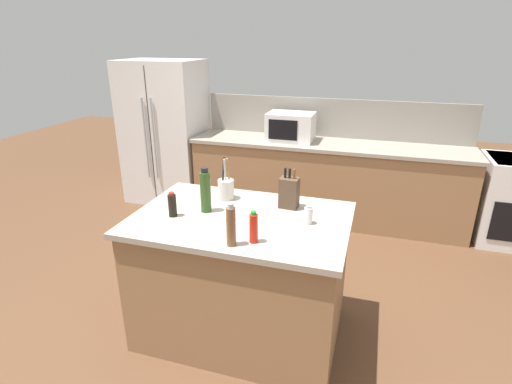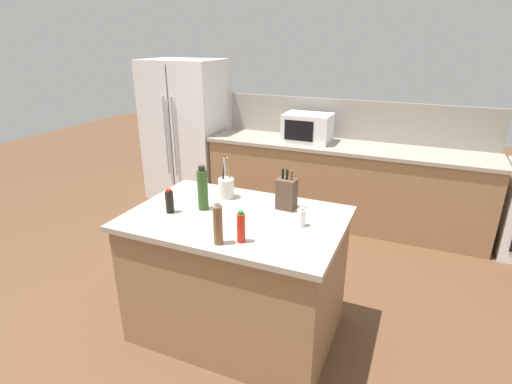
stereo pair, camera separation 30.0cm
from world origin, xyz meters
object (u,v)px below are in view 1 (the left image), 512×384
(refrigerator, at_px, (165,132))
(hot_sauce_bottle, at_px, (254,228))
(microwave, at_px, (291,127))
(utensil_crock, at_px, (226,189))
(knife_block, at_px, (289,192))
(soy_sauce_bottle, at_px, (172,205))
(pepper_grinder, at_px, (231,226))
(olive_oil_bottle, at_px, (205,191))
(salt_shaker, at_px, (308,215))

(refrigerator, relative_size, hot_sauce_bottle, 9.08)
(microwave, relative_size, utensil_crock, 1.67)
(knife_block, xyz_separation_m, soy_sauce_bottle, (-0.72, -0.38, -0.03))
(pepper_grinder, bearing_deg, hot_sauce_bottle, 32.98)
(refrigerator, xyz_separation_m, olive_oil_bottle, (1.57, -2.23, 0.18))
(microwave, relative_size, knife_block, 1.84)
(refrigerator, height_order, utensil_crock, refrigerator)
(knife_block, bearing_deg, salt_shaker, -47.52)
(utensil_crock, distance_m, hot_sauce_bottle, 0.71)
(microwave, relative_size, pepper_grinder, 2.00)
(refrigerator, xyz_separation_m, pepper_grinder, (1.91, -2.64, 0.16))
(pepper_grinder, bearing_deg, knife_block, 73.11)
(hot_sauce_bottle, distance_m, salt_shaker, 0.44)
(hot_sauce_bottle, height_order, salt_shaker, hot_sauce_bottle)
(knife_block, distance_m, hot_sauce_bottle, 0.58)
(hot_sauce_bottle, relative_size, salt_shaker, 1.58)
(refrigerator, bearing_deg, soy_sauce_bottle, -59.63)
(knife_block, bearing_deg, pepper_grinder, -103.08)
(olive_oil_bottle, height_order, pepper_grinder, olive_oil_bottle)
(salt_shaker, relative_size, olive_oil_bottle, 0.40)
(knife_block, height_order, hot_sauce_bottle, knife_block)
(refrigerator, bearing_deg, hot_sauce_bottle, -51.67)
(microwave, distance_m, hot_sauce_bottle, 2.54)
(utensil_crock, xyz_separation_m, soy_sauce_bottle, (-0.23, -0.40, -0.00))
(knife_block, distance_m, salt_shaker, 0.30)
(refrigerator, relative_size, pepper_grinder, 6.83)
(microwave, height_order, olive_oil_bottle, microwave)
(soy_sauce_bottle, bearing_deg, salt_shaker, 9.82)
(soy_sauce_bottle, xyz_separation_m, pepper_grinder, (0.52, -0.26, 0.04))
(microwave, xyz_separation_m, utensil_crock, (-0.06, -1.93, -0.08))
(refrigerator, distance_m, hot_sauce_bottle, 3.27)
(microwave, relative_size, olive_oil_bottle, 1.67)
(hot_sauce_bottle, bearing_deg, utensil_crock, 124.39)
(refrigerator, bearing_deg, microwave, -1.75)
(refrigerator, bearing_deg, salt_shaker, -44.08)
(knife_block, xyz_separation_m, olive_oil_bottle, (-0.53, -0.24, 0.04))
(refrigerator, relative_size, microwave, 3.41)
(utensil_crock, bearing_deg, knife_block, -1.81)
(refrigerator, distance_m, olive_oil_bottle, 2.74)
(utensil_crock, bearing_deg, pepper_grinder, -66.40)
(soy_sauce_bottle, height_order, hot_sauce_bottle, hot_sauce_bottle)
(utensil_crock, xyz_separation_m, pepper_grinder, (0.29, -0.66, 0.04))
(utensil_crock, height_order, salt_shaker, utensil_crock)
(microwave, height_order, hot_sauce_bottle, microwave)
(olive_oil_bottle, xyz_separation_m, pepper_grinder, (0.34, -0.40, -0.02))
(olive_oil_bottle, bearing_deg, utensil_crock, 78.97)
(refrigerator, height_order, soy_sauce_bottle, refrigerator)
(salt_shaker, bearing_deg, refrigerator, 135.92)
(salt_shaker, xyz_separation_m, olive_oil_bottle, (-0.72, -0.01, 0.09))
(refrigerator, bearing_deg, olive_oil_bottle, -54.80)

